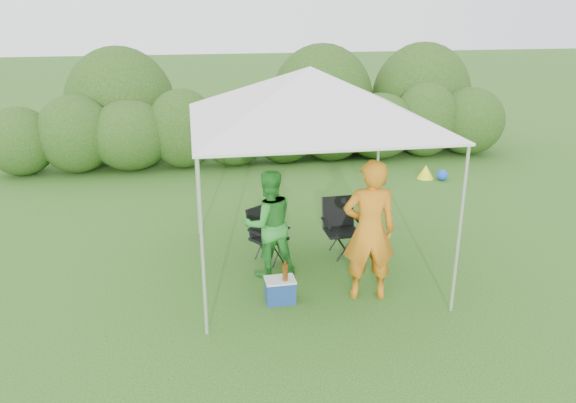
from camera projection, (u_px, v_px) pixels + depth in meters
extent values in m
plane|color=#386720|center=(315.00, 282.00, 7.64)|extent=(70.00, 70.00, 0.00)
ellipsoid|color=#2E5119|center=(20.00, 141.00, 12.11)|extent=(1.50, 1.28, 1.50)
cylinder|color=#382616|center=(24.00, 168.00, 12.31)|extent=(0.12, 0.12, 0.30)
ellipsoid|color=#2E5119|center=(75.00, 134.00, 12.25)|extent=(1.65, 1.40, 1.73)
cylinder|color=#382616|center=(79.00, 166.00, 12.50)|extent=(0.12, 0.12, 0.30)
ellipsoid|color=#2E5119|center=(130.00, 136.00, 12.47)|extent=(1.80, 1.53, 1.57)
cylinder|color=#382616|center=(133.00, 163.00, 12.68)|extent=(0.12, 0.12, 0.30)
ellipsoid|color=#2E5119|center=(183.00, 129.00, 12.62)|extent=(1.58, 1.34, 1.80)
cylinder|color=#382616|center=(185.00, 161.00, 12.87)|extent=(0.12, 0.12, 0.30)
ellipsoid|color=#2E5119|center=(234.00, 130.00, 12.83)|extent=(1.73, 1.47, 1.65)
cylinder|color=#382616|center=(235.00, 158.00, 13.06)|extent=(0.12, 0.12, 0.30)
ellipsoid|color=#2E5119|center=(284.00, 131.00, 13.04)|extent=(1.50, 1.28, 1.50)
cylinder|color=#382616|center=(284.00, 156.00, 13.25)|extent=(0.12, 0.12, 0.30)
ellipsoid|color=#2E5119|center=(332.00, 125.00, 13.19)|extent=(1.65, 1.40, 1.73)
cylinder|color=#382616|center=(332.00, 154.00, 13.43)|extent=(0.12, 0.12, 0.30)
ellipsoid|color=#2E5119|center=(379.00, 126.00, 13.41)|extent=(1.80, 1.53, 1.57)
cylinder|color=#382616|center=(378.00, 152.00, 13.62)|extent=(0.12, 0.12, 0.30)
ellipsoid|color=#2E5119|center=(425.00, 120.00, 13.56)|extent=(1.57, 1.34, 1.80)
cylinder|color=#382616|center=(423.00, 150.00, 13.81)|extent=(0.12, 0.12, 0.30)
ellipsoid|color=#2E5119|center=(470.00, 121.00, 13.77)|extent=(1.72, 1.47, 1.65)
cylinder|color=#382616|center=(467.00, 148.00, 14.00)|extent=(0.12, 0.12, 0.30)
cylinder|color=silver|center=(202.00, 251.00, 6.12)|extent=(0.04, 0.04, 2.10)
cylinder|color=silver|center=(459.00, 232.00, 6.60)|extent=(0.04, 0.04, 2.10)
cylinder|color=silver|center=(197.00, 172.00, 8.90)|extent=(0.04, 0.04, 2.10)
cylinder|color=silver|center=(378.00, 163.00, 9.38)|extent=(0.04, 0.04, 2.10)
cube|color=white|center=(310.00, 122.00, 7.39)|extent=(3.10, 3.10, 0.03)
pyramid|color=white|center=(310.00, 94.00, 7.27)|extent=(3.10, 3.10, 0.70)
cube|color=black|center=(342.00, 232.00, 8.34)|extent=(0.49, 0.45, 0.05)
cube|color=black|center=(338.00, 211.00, 8.44)|extent=(0.48, 0.15, 0.45)
cube|color=black|center=(326.00, 223.00, 8.24)|extent=(0.06, 0.40, 0.03)
cube|color=black|center=(358.00, 220.00, 8.33)|extent=(0.06, 0.40, 0.03)
cylinder|color=black|center=(332.00, 250.00, 8.18)|extent=(0.02, 0.02, 0.38)
cylinder|color=black|center=(358.00, 248.00, 8.26)|extent=(0.02, 0.02, 0.38)
cylinder|color=black|center=(325.00, 239.00, 8.55)|extent=(0.02, 0.02, 0.38)
cylinder|color=black|center=(350.00, 237.00, 8.63)|extent=(0.02, 0.02, 0.38)
cube|color=black|center=(269.00, 239.00, 8.15)|extent=(0.60, 0.59, 0.04)
cube|color=black|center=(260.00, 220.00, 8.19)|extent=(0.43, 0.35, 0.42)
cube|color=black|center=(257.00, 233.00, 7.95)|extent=(0.25, 0.33, 0.03)
cube|color=black|center=(280.00, 225.00, 8.25)|extent=(0.25, 0.33, 0.03)
cylinder|color=black|center=(269.00, 258.00, 7.96)|extent=(0.02, 0.02, 0.36)
cylinder|color=black|center=(287.00, 250.00, 8.21)|extent=(0.02, 0.02, 0.36)
cylinder|color=black|center=(251.00, 250.00, 8.21)|extent=(0.02, 0.02, 0.36)
cylinder|color=black|center=(270.00, 242.00, 8.46)|extent=(0.02, 0.02, 0.36)
imported|color=orange|center=(369.00, 231.00, 6.98)|extent=(0.72, 0.53, 1.84)
imported|color=green|center=(269.00, 224.00, 7.63)|extent=(0.82, 0.68, 1.52)
cube|color=navy|center=(280.00, 291.00, 7.11)|extent=(0.37, 0.27, 0.29)
cube|color=silver|center=(280.00, 280.00, 7.06)|extent=(0.39, 0.29, 0.03)
cylinder|color=#592D0C|center=(285.00, 271.00, 6.98)|extent=(0.07, 0.07, 0.26)
cone|color=#FFFD1A|center=(426.00, 172.00, 12.06)|extent=(0.35, 0.35, 0.29)
sphere|color=blue|center=(442.00, 175.00, 11.94)|extent=(0.24, 0.24, 0.24)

